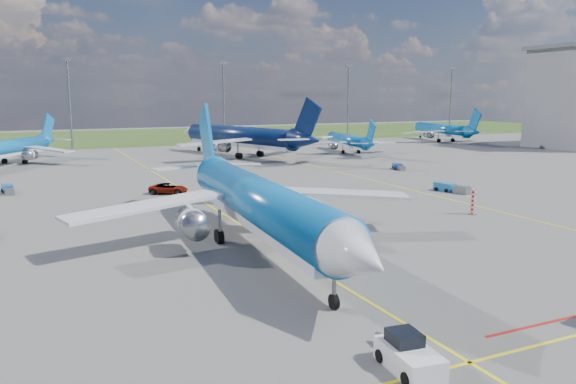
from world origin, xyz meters
name	(u,v)px	position (x,y,z in m)	size (l,w,h in m)	color
ground	(300,260)	(0.00, 0.00, 0.00)	(400.00, 400.00, 0.00)	#51514F
grass_strip	(96,138)	(0.00, 150.00, 0.00)	(400.00, 80.00, 0.01)	#2D4719
taxiway_lines	(206,203)	(0.17, 27.70, 0.01)	(60.25, 160.00, 0.02)	yellow
floodlight_masts	(151,99)	(10.00, 110.00, 12.56)	(202.20, 0.50, 22.70)	slate
warning_post	(473,202)	(26.00, 8.00, 1.50)	(0.50, 0.50, 3.00)	red
bg_jet_nnw	(8,165)	(-23.98, 82.05, 0.00)	(27.23, 35.75, 9.36)	#0C64AF
bg_jet_n	(241,156)	(22.97, 77.53, 0.00)	(37.12, 48.72, 12.76)	#081943
bg_jet_ne	(348,152)	(49.24, 74.99, 0.00)	(23.94, 31.43, 8.23)	#0C64AF
bg_jet_ene	(441,141)	(91.49, 91.83, 0.00)	(28.57, 37.50, 9.82)	#0C64AF
main_airliner	(259,248)	(-1.70, 4.83, 0.00)	(35.45, 46.53, 12.19)	#0C64AF
pushback_tug	(408,355)	(-3.29, -19.22, 0.74)	(2.36, 5.45, 1.82)	silver
service_car_b	(168,189)	(-2.66, 36.25, 0.74)	(2.46, 5.33, 1.48)	#999999
service_car_c	(224,177)	(7.78, 43.22, 0.74)	(2.06, 5.08, 1.47)	#999999
baggage_tug_w	(451,188)	(33.97, 20.94, 0.56)	(2.72, 5.55, 1.20)	#1C69A8
baggage_tug_c	(8,189)	(-22.95, 46.44, 0.48)	(1.76, 4.69, 1.03)	#185390
baggage_tug_e	(399,167)	(41.92, 44.33, 0.47)	(2.53, 4.62, 1.00)	#1A499C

